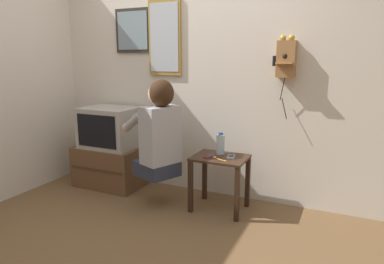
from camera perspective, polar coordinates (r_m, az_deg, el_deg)
ground_plane at (r=2.86m, az=-10.72°, el=-17.62°), size 14.00×14.00×0.00m
wall_back at (r=3.58m, az=0.36°, el=10.02°), size 6.80×0.05×2.55m
side_table at (r=3.22m, az=4.67°, el=-6.19°), size 0.50×0.39×0.52m
person at (r=3.20m, az=-5.53°, el=0.32°), size 0.59×0.52×0.93m
tv_stand at (r=3.98m, az=-13.42°, el=-5.48°), size 0.74×0.49×0.45m
television at (r=3.87m, az=-13.50°, el=0.77°), size 0.60×0.46×0.44m
wall_phone_antique at (r=3.22m, az=15.41°, el=11.78°), size 0.20×0.18×0.75m
framed_picture at (r=3.91m, az=-9.82°, el=16.31°), size 0.43×0.03×0.46m
wall_mirror at (r=3.69m, az=-4.57°, el=15.40°), size 0.37×0.03×0.77m
cell_phone_held at (r=3.17m, az=2.92°, el=-4.04°), size 0.09×0.14×0.01m
cell_phone_spare at (r=3.17m, az=6.52°, el=-4.10°), size 0.08×0.13×0.01m
water_bottle at (r=3.25m, az=4.78°, el=-2.00°), size 0.08×0.08×0.21m
toothbrush at (r=3.08m, az=4.49°, el=-4.51°), size 0.15×0.06×0.02m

